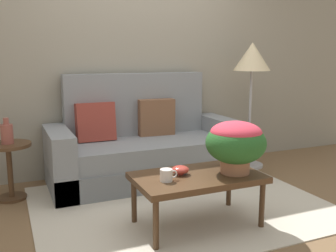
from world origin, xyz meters
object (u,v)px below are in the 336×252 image
object	(u,v)px
coffee_table	(197,180)
side_table	(9,161)
coffee_mug	(167,175)
snack_bowl	(180,170)
floor_lamp	(252,64)
table_vase	(7,133)
couch	(144,149)
potted_plant	(236,142)

from	to	relation	value
coffee_table	side_table	xyz separation A→B (m)	(-1.33, 1.18, -0.01)
coffee_mug	snack_bowl	size ratio (longest dim) A/B	0.98
coffee_mug	floor_lamp	bearing A→B (deg)	37.85
floor_lamp	table_vase	bearing A→B (deg)	-179.54
couch	coffee_mug	world-z (taller)	couch
couch	side_table	world-z (taller)	couch
coffee_table	table_vase	xyz separation A→B (m)	(-1.33, 1.18, 0.25)
coffee_table	side_table	distance (m)	1.78
coffee_table	floor_lamp	xyz separation A→B (m)	(1.33, 1.20, 0.84)
side_table	coffee_mug	world-z (taller)	side_table
snack_bowl	coffee_table	bearing A→B (deg)	-25.60
snack_bowl	table_vase	world-z (taller)	table_vase
floor_lamp	potted_plant	bearing A→B (deg)	-129.06
floor_lamp	table_vase	size ratio (longest dim) A/B	6.20
snack_bowl	coffee_mug	bearing A→B (deg)	-147.36
floor_lamp	snack_bowl	world-z (taller)	floor_lamp
side_table	table_vase	xyz separation A→B (m)	(-0.00, -0.00, 0.26)
couch	side_table	xyz separation A→B (m)	(-1.34, -0.06, 0.04)
floor_lamp	coffee_mug	distance (m)	2.17
coffee_table	side_table	world-z (taller)	side_table
couch	coffee_table	xyz separation A→B (m)	(-0.01, -1.25, 0.04)
side_table	snack_bowl	bearing A→B (deg)	-43.01
side_table	snack_bowl	xyz separation A→B (m)	(1.21, -1.13, 0.09)
snack_bowl	table_vase	xyz separation A→B (m)	(-1.21, 1.12, 0.17)
potted_plant	table_vase	bearing A→B (deg)	142.22
couch	table_vase	world-z (taller)	couch
couch	floor_lamp	xyz separation A→B (m)	(1.31, -0.04, 0.89)
snack_bowl	floor_lamp	bearing A→B (deg)	38.38
coffee_table	coffee_mug	xyz separation A→B (m)	(-0.28, -0.04, 0.09)
couch	potted_plant	xyz separation A→B (m)	(0.28, -1.32, 0.34)
couch	snack_bowl	bearing A→B (deg)	-96.37
table_vase	couch	bearing A→B (deg)	2.72
couch	floor_lamp	distance (m)	1.59
side_table	floor_lamp	size ratio (longest dim) A/B	0.36
couch	coffee_table	distance (m)	1.25
floor_lamp	snack_bowl	distance (m)	2.00
potted_plant	side_table	bearing A→B (deg)	142.17
side_table	coffee_mug	distance (m)	1.62
potted_plant	coffee_mug	xyz separation A→B (m)	(-0.57, 0.03, -0.20)
coffee_table	table_vase	distance (m)	1.80
floor_lamp	side_table	bearing A→B (deg)	-179.58
floor_lamp	potted_plant	distance (m)	1.73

